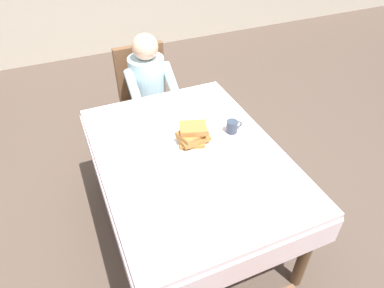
{
  "coord_description": "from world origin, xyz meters",
  "views": [
    {
      "loc": [
        -0.62,
        -1.49,
        2.14
      ],
      "look_at": [
        0.03,
        0.02,
        0.79
      ],
      "focal_mm": 32.17,
      "sensor_mm": 36.0,
      "label": 1
    }
  ],
  "objects_px": {
    "cup_coffee": "(232,127)",
    "fork_left_of_plate": "(165,153)",
    "plate_breakfast": "(192,143)",
    "breakfast_stack": "(193,135)",
    "knife_right_of_plate": "(220,138)",
    "spoon_near_edge": "(207,176)",
    "chair_diner": "(145,92)",
    "diner_person": "(149,86)",
    "dining_table_main": "(190,164)"
  },
  "relations": [
    {
      "from": "dining_table_main",
      "to": "fork_left_of_plate",
      "type": "xyz_separation_m",
      "value": [
        -0.14,
        0.06,
        0.09
      ]
    },
    {
      "from": "cup_coffee",
      "to": "knife_right_of_plate",
      "type": "distance_m",
      "value": 0.12
    },
    {
      "from": "plate_breakfast",
      "to": "knife_right_of_plate",
      "type": "height_order",
      "value": "plate_breakfast"
    },
    {
      "from": "knife_right_of_plate",
      "to": "spoon_near_edge",
      "type": "relative_size",
      "value": 1.33
    },
    {
      "from": "breakfast_stack",
      "to": "plate_breakfast",
      "type": "bearing_deg",
      "value": 171.18
    },
    {
      "from": "dining_table_main",
      "to": "spoon_near_edge",
      "type": "xyz_separation_m",
      "value": [
        0.02,
        -0.22,
        0.09
      ]
    },
    {
      "from": "plate_breakfast",
      "to": "cup_coffee",
      "type": "height_order",
      "value": "cup_coffee"
    },
    {
      "from": "plate_breakfast",
      "to": "knife_right_of_plate",
      "type": "relative_size",
      "value": 1.4
    },
    {
      "from": "chair_diner",
      "to": "cup_coffee",
      "type": "relative_size",
      "value": 8.23
    },
    {
      "from": "plate_breakfast",
      "to": "cup_coffee",
      "type": "xyz_separation_m",
      "value": [
        0.3,
        0.02,
        0.03
      ]
    },
    {
      "from": "dining_table_main",
      "to": "cup_coffee",
      "type": "xyz_separation_m",
      "value": [
        0.35,
        0.1,
        0.13
      ]
    },
    {
      "from": "dining_table_main",
      "to": "knife_right_of_plate",
      "type": "distance_m",
      "value": 0.26
    },
    {
      "from": "plate_breakfast",
      "to": "breakfast_stack",
      "type": "distance_m",
      "value": 0.07
    },
    {
      "from": "breakfast_stack",
      "to": "spoon_near_edge",
      "type": "relative_size",
      "value": 1.43
    },
    {
      "from": "plate_breakfast",
      "to": "breakfast_stack",
      "type": "height_order",
      "value": "breakfast_stack"
    },
    {
      "from": "fork_left_of_plate",
      "to": "knife_right_of_plate",
      "type": "height_order",
      "value": "same"
    },
    {
      "from": "dining_table_main",
      "to": "chair_diner",
      "type": "bearing_deg",
      "value": 87.44
    },
    {
      "from": "breakfast_stack",
      "to": "knife_right_of_plate",
      "type": "bearing_deg",
      "value": -5.95
    },
    {
      "from": "chair_diner",
      "to": "breakfast_stack",
      "type": "xyz_separation_m",
      "value": [
        0.0,
        -1.09,
        0.29
      ]
    },
    {
      "from": "diner_person",
      "to": "plate_breakfast",
      "type": "relative_size",
      "value": 4.0
    },
    {
      "from": "chair_diner",
      "to": "fork_left_of_plate",
      "type": "relative_size",
      "value": 5.17
    },
    {
      "from": "diner_person",
      "to": "spoon_near_edge",
      "type": "relative_size",
      "value": 7.47
    },
    {
      "from": "cup_coffee",
      "to": "fork_left_of_plate",
      "type": "bearing_deg",
      "value": -175.86
    },
    {
      "from": "chair_diner",
      "to": "plate_breakfast",
      "type": "xyz_separation_m",
      "value": [
        -0.0,
        -1.09,
        0.22
      ]
    },
    {
      "from": "breakfast_stack",
      "to": "spoon_near_edge",
      "type": "distance_m",
      "value": 0.31
    },
    {
      "from": "fork_left_of_plate",
      "to": "diner_person",
      "type": "bearing_deg",
      "value": -13.02
    },
    {
      "from": "dining_table_main",
      "to": "fork_left_of_plate",
      "type": "relative_size",
      "value": 8.47
    },
    {
      "from": "chair_diner",
      "to": "knife_right_of_plate",
      "type": "bearing_deg",
      "value": 99.64
    },
    {
      "from": "chair_diner",
      "to": "knife_right_of_plate",
      "type": "xyz_separation_m",
      "value": [
        0.19,
        -1.11,
        0.21
      ]
    },
    {
      "from": "dining_table_main",
      "to": "plate_breakfast",
      "type": "xyz_separation_m",
      "value": [
        0.05,
        0.08,
        0.1
      ]
    },
    {
      "from": "spoon_near_edge",
      "to": "chair_diner",
      "type": "bearing_deg",
      "value": 86.6
    },
    {
      "from": "diner_person",
      "to": "cup_coffee",
      "type": "bearing_deg",
      "value": 107.77
    },
    {
      "from": "plate_breakfast",
      "to": "chair_diner",
      "type": "bearing_deg",
      "value": 89.92
    },
    {
      "from": "breakfast_stack",
      "to": "fork_left_of_plate",
      "type": "height_order",
      "value": "breakfast_stack"
    },
    {
      "from": "chair_diner",
      "to": "diner_person",
      "type": "distance_m",
      "value": 0.21
    },
    {
      "from": "plate_breakfast",
      "to": "spoon_near_edge",
      "type": "relative_size",
      "value": 1.87
    },
    {
      "from": "cup_coffee",
      "to": "knife_right_of_plate",
      "type": "height_order",
      "value": "cup_coffee"
    },
    {
      "from": "chair_diner",
      "to": "diner_person",
      "type": "relative_size",
      "value": 0.83
    },
    {
      "from": "cup_coffee",
      "to": "fork_left_of_plate",
      "type": "height_order",
      "value": "cup_coffee"
    },
    {
      "from": "dining_table_main",
      "to": "knife_right_of_plate",
      "type": "height_order",
      "value": "knife_right_of_plate"
    },
    {
      "from": "breakfast_stack",
      "to": "fork_left_of_plate",
      "type": "bearing_deg",
      "value": -174.3
    },
    {
      "from": "dining_table_main",
      "to": "plate_breakfast",
      "type": "relative_size",
      "value": 5.44
    },
    {
      "from": "diner_person",
      "to": "breakfast_stack",
      "type": "distance_m",
      "value": 0.95
    },
    {
      "from": "breakfast_stack",
      "to": "knife_right_of_plate",
      "type": "relative_size",
      "value": 1.07
    },
    {
      "from": "spoon_near_edge",
      "to": "knife_right_of_plate",
      "type": "bearing_deg",
      "value": 49.43
    },
    {
      "from": "chair_diner",
      "to": "plate_breakfast",
      "type": "distance_m",
      "value": 1.11
    },
    {
      "from": "chair_diner",
      "to": "spoon_near_edge",
      "type": "bearing_deg",
      "value": 88.5
    },
    {
      "from": "diner_person",
      "to": "knife_right_of_plate",
      "type": "height_order",
      "value": "diner_person"
    },
    {
      "from": "dining_table_main",
      "to": "cup_coffee",
      "type": "relative_size",
      "value": 13.49
    },
    {
      "from": "chair_diner",
      "to": "diner_person",
      "type": "bearing_deg",
      "value": 90.0
    }
  ]
}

